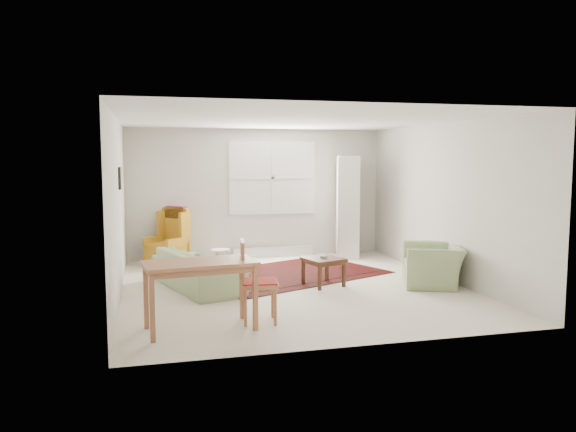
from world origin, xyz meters
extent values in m
cube|color=beige|center=(0.00, 0.00, 0.00)|extent=(5.00, 5.50, 0.01)
cube|color=white|center=(0.00, 0.00, 2.50)|extent=(5.00, 5.50, 0.01)
cube|color=beige|center=(0.00, 2.75, 1.25)|extent=(5.00, 0.04, 2.50)
cube|color=beige|center=(0.00, -2.75, 1.25)|extent=(5.00, 0.04, 2.50)
cube|color=beige|center=(-2.50, 0.00, 1.25)|extent=(0.04, 5.50, 2.50)
cube|color=beige|center=(2.50, 0.00, 1.25)|extent=(0.04, 5.50, 2.50)
cube|color=white|center=(0.30, 2.73, 1.55)|extent=(1.72, 0.06, 1.42)
cube|color=white|center=(0.30, 2.73, 1.55)|extent=(1.60, 0.02, 1.30)
cube|color=silver|center=(0.30, 2.67, 0.09)|extent=(1.60, 0.12, 0.18)
cube|color=black|center=(-2.48, 0.50, 1.65)|extent=(0.03, 0.42, 0.32)
cube|color=#9D8D48|center=(-2.46, 0.50, 1.65)|extent=(0.01, 0.34, 0.24)
imported|color=#869D69|center=(-1.41, 0.31, 0.38)|extent=(1.29, 2.04, 0.77)
imported|color=#869D69|center=(2.10, -0.41, 0.37)|extent=(1.13, 1.20, 0.75)
camera|label=1|loc=(-2.13, -8.04, 1.96)|focal=35.00mm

